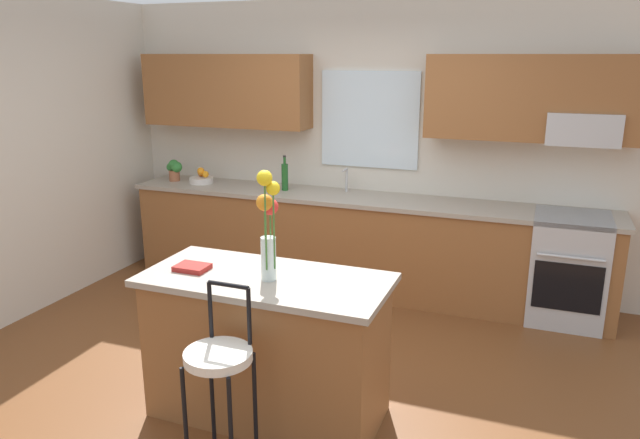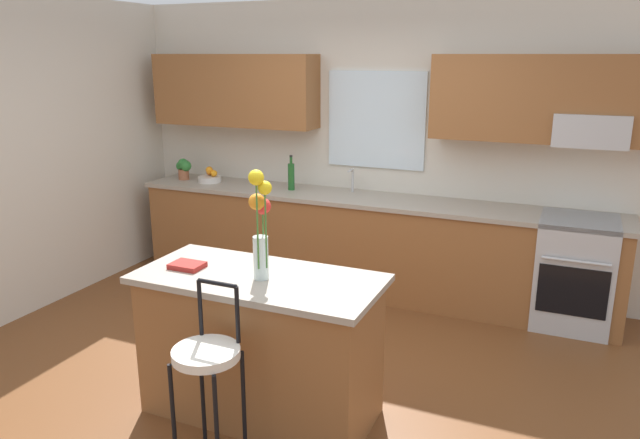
{
  "view_description": "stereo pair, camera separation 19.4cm",
  "coord_description": "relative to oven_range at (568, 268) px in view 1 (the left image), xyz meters",
  "views": [
    {
      "loc": [
        1.6,
        -3.5,
        2.2
      ],
      "look_at": [
        0.05,
        0.55,
        1.0
      ],
      "focal_mm": 33.65,
      "sensor_mm": 36.0,
      "label": 1
    },
    {
      "loc": [
        1.78,
        -3.43,
        2.2
      ],
      "look_at": [
        0.05,
        0.55,
        1.0
      ],
      "focal_mm": 33.65,
      "sensor_mm": 36.0,
      "label": 2
    }
  ],
  "objects": [
    {
      "name": "sink_faucet",
      "position": [
        -2.03,
        0.17,
        0.6
      ],
      "size": [
        0.02,
        0.13,
        0.23
      ],
      "color": "#B7BABC",
      "rests_on": "counter_run"
    },
    {
      "name": "ground_plane",
      "position": [
        -1.85,
        -1.68,
        -0.46
      ],
      "size": [
        14.0,
        14.0,
        0.0
      ],
      "primitive_type": "plane",
      "color": "brown"
    },
    {
      "name": "bar_stool_near",
      "position": [
        -1.75,
        -2.73,
        0.18
      ],
      "size": [
        0.36,
        0.36,
        1.04
      ],
      "color": "black",
      "rests_on": "ground"
    },
    {
      "name": "kitchen_island",
      "position": [
        -1.75,
        -2.16,
        0.0
      ],
      "size": [
        1.49,
        0.71,
        0.92
      ],
      "color": "brown",
      "rests_on": "ground"
    },
    {
      "name": "flower_vase",
      "position": [
        -1.71,
        -2.2,
        0.81
      ],
      "size": [
        0.15,
        0.19,
        0.66
      ],
      "color": "silver",
      "rests_on": "kitchen_island"
    },
    {
      "name": "wall_left",
      "position": [
        -4.41,
        -1.38,
        0.89
      ],
      "size": [
        0.12,
        4.6,
        2.7
      ],
      "primitive_type": "cube",
      "color": "beige",
      "rests_on": "ground"
    },
    {
      "name": "fruit_bowl_oranges",
      "position": [
        -3.54,
        0.03,
        0.51
      ],
      "size": [
        0.24,
        0.24,
        0.16
      ],
      "color": "silver",
      "rests_on": "counter_run"
    },
    {
      "name": "oven_range",
      "position": [
        0.0,
        0.0,
        0.0
      ],
      "size": [
        0.6,
        0.64,
        0.92
      ],
      "color": "#B7BABC",
      "rests_on": "ground"
    },
    {
      "name": "cookbook",
      "position": [
        -2.22,
        -2.22,
        0.48
      ],
      "size": [
        0.2,
        0.15,
        0.03
      ],
      "primitive_type": "cube",
      "color": "maroon",
      "rests_on": "kitchen_island"
    },
    {
      "name": "bottle_olive_oil",
      "position": [
        -2.61,
        0.02,
        0.6
      ],
      "size": [
        0.06,
        0.06,
        0.34
      ],
      "color": "#1E5923",
      "rests_on": "counter_run"
    },
    {
      "name": "counter_run",
      "position": [
        -1.85,
        0.02,
        0.01
      ],
      "size": [
        4.56,
        0.64,
        0.92
      ],
      "color": "brown",
      "rests_on": "ground"
    },
    {
      "name": "potted_plant_small",
      "position": [
        -3.86,
        0.02,
        0.59
      ],
      "size": [
        0.19,
        0.13,
        0.22
      ],
      "color": "#9E5B3D",
      "rests_on": "counter_run"
    },
    {
      "name": "back_wall_assembly",
      "position": [
        -1.81,
        0.31,
        1.05
      ],
      "size": [
        5.6,
        0.5,
        2.7
      ],
      "color": "beige",
      "rests_on": "ground"
    }
  ]
}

